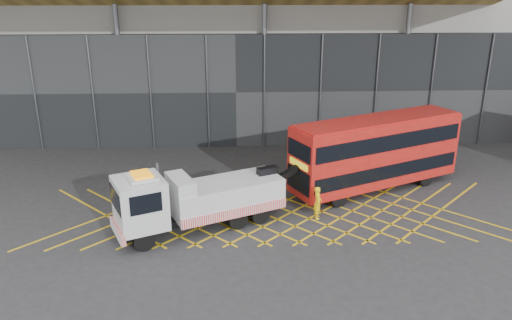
{
  "coord_description": "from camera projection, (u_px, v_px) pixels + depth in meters",
  "views": [
    {
      "loc": [
        1.93,
        -23.57,
        11.38
      ],
      "look_at": [
        3.0,
        1.5,
        2.4
      ],
      "focal_mm": 35.0,
      "sensor_mm": 36.0,
      "label": 1
    }
  ],
  "objects": [
    {
      "name": "bus_towed",
      "position": [
        376.0,
        150.0,
        28.31
      ],
      "size": [
        10.42,
        6.58,
        4.24
      ],
      "rotation": [
        0.0,
        0.0,
        0.44
      ],
      "color": "#AD140F",
      "rests_on": "ground_plane"
    },
    {
      "name": "road_markings",
      "position": [
        276.0,
        212.0,
        26.08
      ],
      "size": [
        24.76,
        7.16,
        0.01
      ],
      "color": "gold",
      "rests_on": "ground_plane"
    },
    {
      "name": "construction_building",
      "position": [
        234.0,
        13.0,
        40.28
      ],
      "size": [
        55.0,
        23.97,
        18.0
      ],
      "color": "gray",
      "rests_on": "ground_plane"
    },
    {
      "name": "recovery_truck",
      "position": [
        195.0,
        199.0,
        23.9
      ],
      "size": [
        9.33,
        5.48,
        3.38
      ],
      "rotation": [
        0.0,
        0.0,
        0.43
      ],
      "color": "black",
      "rests_on": "ground_plane"
    },
    {
      "name": "worker",
      "position": [
        318.0,
        203.0,
        25.21
      ],
      "size": [
        0.47,
        0.66,
        1.71
      ],
      "primitive_type": "imported",
      "rotation": [
        0.0,
        0.0,
        1.47
      ],
      "color": "yellow",
      "rests_on": "ground_plane"
    },
    {
      "name": "ground_plane",
      "position": [
        200.0,
        214.0,
        25.92
      ],
      "size": [
        120.0,
        120.0,
        0.0
      ],
      "primitive_type": "plane",
      "color": "#29292C"
    }
  ]
}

